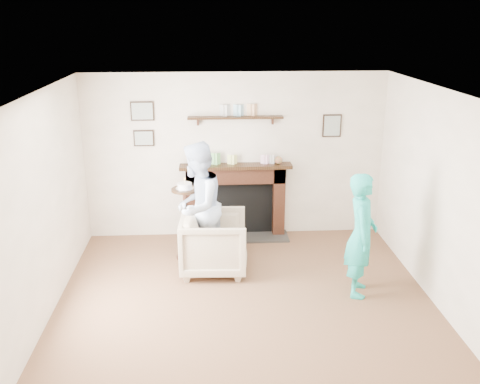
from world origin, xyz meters
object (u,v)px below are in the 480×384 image
pedestal_table (186,210)px  armchair (215,270)px  man (199,266)px  woman (357,292)px

pedestal_table → armchair: bearing=-47.2°
armchair → pedestal_table: bearing=45.6°
man → woman: bearing=85.7°
armchair → man: (-0.21, 0.13, 0.00)m
pedestal_table → man: bearing=-58.6°
man → woman: (1.97, -0.85, 0.00)m
armchair → woman: size_ratio=0.57×
armchair → man: man is taller
woman → armchair: bearing=81.7°
man → woman: size_ratio=1.13×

